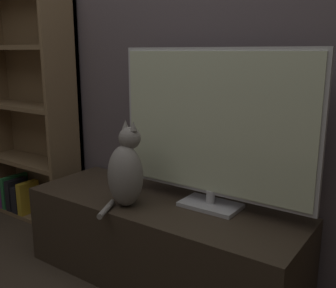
{
  "coord_description": "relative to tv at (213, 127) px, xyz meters",
  "views": [
    {
      "loc": [
        1.13,
        -0.63,
        1.2
      ],
      "look_at": [
        0.06,
        0.89,
        0.76
      ],
      "focal_mm": 42.0,
      "sensor_mm": 36.0,
      "label": 1
    }
  ],
  "objects": [
    {
      "name": "bookshelf",
      "position": [
        -1.53,
        0.08,
        -0.09
      ],
      "size": [
        0.81,
        0.28,
        1.65
      ],
      "color": "brown",
      "rests_on": "ground_plane"
    },
    {
      "name": "tv",
      "position": [
        0.0,
        0.0,
        0.0
      ],
      "size": [
        1.04,
        0.18,
        0.78
      ],
      "color": "#B7B7BC",
      "rests_on": "tv_stand"
    },
    {
      "name": "tv_stand",
      "position": [
        -0.24,
        -0.1,
        -0.63
      ],
      "size": [
        1.49,
        0.53,
        0.44
      ],
      "color": "#33281E",
      "rests_on": "ground_plane"
    },
    {
      "name": "wall_back",
      "position": [
        -0.24,
        0.22,
        0.45
      ],
      "size": [
        4.8,
        0.05,
        2.6
      ],
      "color": "#564C51",
      "rests_on": "ground_plane"
    },
    {
      "name": "cat",
      "position": [
        -0.36,
        -0.22,
        -0.23
      ],
      "size": [
        0.22,
        0.31,
        0.43
      ],
      "rotation": [
        0.0,
        0.0,
        -0.18
      ],
      "color": "gray",
      "rests_on": "tv_stand"
    }
  ]
}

